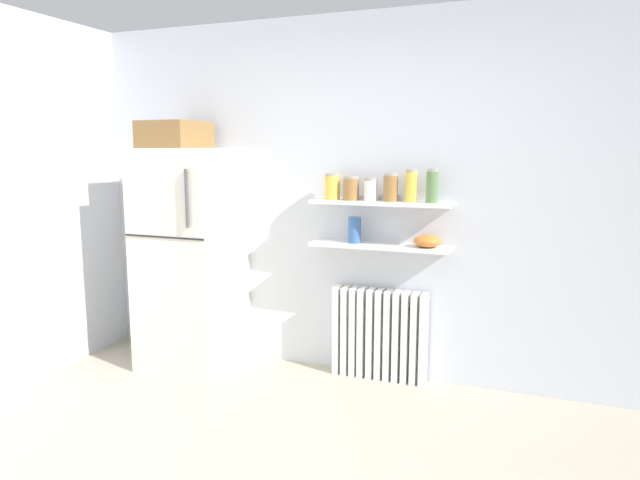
% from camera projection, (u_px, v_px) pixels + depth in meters
% --- Properties ---
extents(ground_plane, '(7.04, 7.04, 0.00)m').
position_uv_depth(ground_plane, '(280.00, 475.00, 2.94)').
color(ground_plane, '#B2A893').
extents(back_wall, '(7.04, 0.10, 2.60)m').
position_uv_depth(back_wall, '(369.00, 199.00, 4.17)').
color(back_wall, silver).
rests_on(back_wall, ground_plane).
extents(refrigerator, '(0.67, 0.68, 1.86)m').
position_uv_depth(refrigerator, '(190.00, 253.00, 4.35)').
color(refrigerator, silver).
rests_on(refrigerator, ground_plane).
extents(radiator, '(0.69, 0.12, 0.66)m').
position_uv_depth(radiator, '(379.00, 334.00, 4.15)').
color(radiator, white).
rests_on(radiator, ground_plane).
extents(wall_shelf_lower, '(0.99, 0.22, 0.02)m').
position_uv_depth(wall_shelf_lower, '(380.00, 246.00, 4.02)').
color(wall_shelf_lower, white).
extents(wall_shelf_upper, '(0.99, 0.22, 0.02)m').
position_uv_depth(wall_shelf_upper, '(380.00, 203.00, 3.97)').
color(wall_shelf_upper, white).
extents(storage_jar_0, '(0.11, 0.11, 0.19)m').
position_uv_depth(storage_jar_0, '(332.00, 187.00, 4.08)').
color(storage_jar_0, yellow).
rests_on(storage_jar_0, wall_shelf_upper).
extents(storage_jar_1, '(0.11, 0.11, 0.17)m').
position_uv_depth(storage_jar_1, '(351.00, 188.00, 4.04)').
color(storage_jar_1, olive).
rests_on(storage_jar_1, wall_shelf_upper).
extents(storage_jar_2, '(0.10, 0.10, 0.16)m').
position_uv_depth(storage_jar_2, '(371.00, 189.00, 3.99)').
color(storage_jar_2, silver).
rests_on(storage_jar_2, wall_shelf_upper).
extents(storage_jar_3, '(0.10, 0.10, 0.20)m').
position_uv_depth(storage_jar_3, '(391.00, 187.00, 3.93)').
color(storage_jar_3, olive).
rests_on(storage_jar_3, wall_shelf_upper).
extents(storage_jar_4, '(0.08, 0.08, 0.22)m').
position_uv_depth(storage_jar_4, '(411.00, 186.00, 3.88)').
color(storage_jar_4, yellow).
rests_on(storage_jar_4, wall_shelf_upper).
extents(storage_jar_5, '(0.08, 0.08, 0.23)m').
position_uv_depth(storage_jar_5, '(432.00, 186.00, 3.83)').
color(storage_jar_5, '#5B7F4C').
rests_on(storage_jar_5, wall_shelf_upper).
extents(vase, '(0.09, 0.09, 0.18)m').
position_uv_depth(vase, '(355.00, 230.00, 4.07)').
color(vase, '#38609E').
rests_on(vase, wall_shelf_lower).
extents(shelf_bowl, '(0.19, 0.19, 0.08)m').
position_uv_depth(shelf_bowl, '(428.00, 241.00, 3.89)').
color(shelf_bowl, orange).
rests_on(shelf_bowl, wall_shelf_lower).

